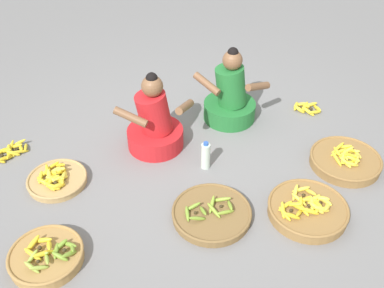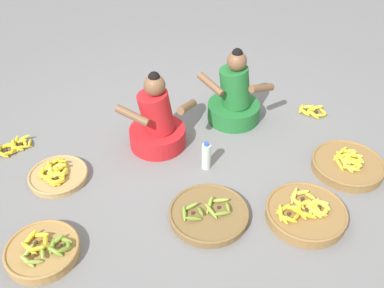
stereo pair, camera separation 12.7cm
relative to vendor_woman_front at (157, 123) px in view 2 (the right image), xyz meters
name	(u,v)px [view 2 (the right image)]	position (x,y,z in m)	size (l,w,h in m)	color
ground_plane	(187,161)	(0.22, -0.30, -0.24)	(10.00, 10.00, 0.00)	slate
vendor_woman_front	(157,123)	(0.00, 0.00, 0.00)	(0.75, 0.52, 0.77)	red
vendor_woman_behind	(234,98)	(0.81, 0.25, 0.00)	(0.71, 0.56, 0.78)	#237233
banana_basket_front_center	(306,213)	(0.97, -1.16, -0.19)	(0.63, 0.63, 0.17)	olive
banana_basket_back_right	(58,175)	(-0.91, -0.29, -0.20)	(0.50, 0.50, 0.14)	tan
banana_basket_near_vendor	(348,165)	(1.57, -0.71, -0.19)	(0.62, 0.62, 0.16)	olive
banana_basket_back_center	(43,251)	(-1.00, -1.10, -0.19)	(0.53, 0.53, 0.16)	#A87F47
banana_basket_mid_right	(209,214)	(0.24, -1.00, -0.20)	(0.62, 0.62, 0.13)	brown
loose_bananas_front_left	(312,111)	(1.63, 0.17, -0.21)	(0.28, 0.26, 0.09)	yellow
loose_bananas_near_bicycle	(14,147)	(-1.32, 0.22, -0.21)	(0.34, 0.29, 0.09)	yellow
water_bottle	(206,156)	(0.36, -0.41, -0.12)	(0.08, 0.08, 0.27)	silver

